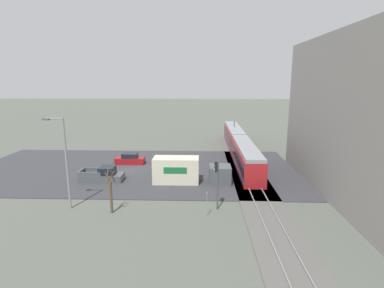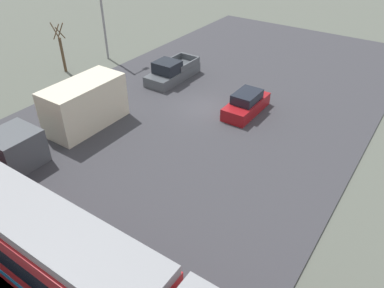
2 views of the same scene
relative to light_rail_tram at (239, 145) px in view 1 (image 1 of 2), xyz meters
The scene contains 11 objects.
ground_plane 17.82m from the light_rail_tram, 61.86° to the right, with size 320.00×320.00×0.00m, color #565B51.
road_surface 17.81m from the light_rail_tram, 61.86° to the right, with size 21.79×44.68×0.08m.
rail_bed 8.53m from the light_rail_tram, ahead, with size 60.53×4.40×0.22m.
light_rail_tram is the anchor object (origin of this frame).
box_truck 15.79m from the light_rail_tram, 29.91° to the right, with size 2.52×9.26×3.06m.
pickup_truck 22.67m from the light_rail_tram, 53.67° to the right, with size 2.07×5.24×1.76m.
sedan_car_0 17.67m from the light_rail_tram, 71.14° to the right, with size 1.75×4.25×1.56m.
traffic_light_pole 21.71m from the light_rail_tram, 12.31° to the right, with size 0.28×0.47×4.72m.
street_tree 26.57m from the light_rail_tram, 32.96° to the right, with size 1.02×0.85×4.27m.
street_lamp_near_crossing 28.79m from the light_rail_tram, 41.54° to the right, with size 0.36×1.95×8.87m.
no_parking_sign 23.30m from the light_rail_tram, 13.81° to the right, with size 0.32×0.08×2.28m.
Camera 1 is at (39.75, 9.59, 12.18)m, focal length 28.00 mm.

